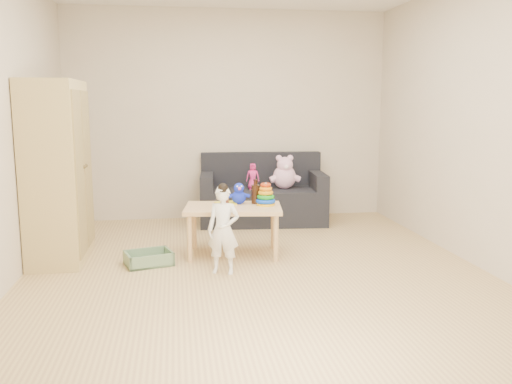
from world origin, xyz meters
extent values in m
plane|color=tan|center=(0.00, 0.00, 0.00)|extent=(4.50, 4.50, 0.00)
plane|color=beige|center=(0.00, 2.25, 1.30)|extent=(4.00, 0.00, 4.00)
plane|color=beige|center=(0.00, -2.25, 1.30)|extent=(4.00, 0.00, 4.00)
plane|color=beige|center=(-2.00, 0.00, 1.30)|extent=(0.00, 4.50, 4.50)
plane|color=beige|center=(2.00, 0.00, 1.30)|extent=(0.00, 4.50, 4.50)
cube|color=tan|center=(-1.76, 0.58, 0.83)|extent=(0.46, 0.92, 1.66)
cube|color=black|center=(0.37, 1.85, 0.21)|extent=(1.56, 0.87, 0.42)
cube|color=#ECC982|center=(-0.14, 0.47, 0.24)|extent=(0.98, 0.69, 0.48)
imported|color=white|center=(-0.28, -0.08, 0.37)|extent=(0.32, 0.26, 0.75)
imported|color=#F02D89|center=(0.24, 1.78, 0.58)|extent=(0.18, 0.13, 0.31)
cylinder|color=yellow|center=(0.18, 0.48, 0.49)|extent=(0.18, 0.18, 0.02)
cylinder|color=silver|center=(0.18, 0.48, 0.59)|extent=(0.02, 0.02, 0.21)
torus|color=blue|center=(0.18, 0.48, 0.52)|extent=(0.19, 0.19, 0.04)
torus|color=#169119|center=(0.18, 0.48, 0.56)|extent=(0.17, 0.17, 0.04)
torus|color=orange|center=(0.18, 0.48, 0.60)|extent=(0.15, 0.15, 0.04)
torus|color=orange|center=(0.18, 0.48, 0.64)|extent=(0.12, 0.12, 0.04)
torus|color=#BA310A|center=(0.18, 0.48, 0.68)|extent=(0.10, 0.10, 0.04)
cylinder|color=black|center=(0.09, 0.58, 0.57)|extent=(0.08, 0.08, 0.19)
cylinder|color=black|center=(0.09, 0.58, 0.68)|extent=(0.04, 0.04, 0.05)
cylinder|color=black|center=(0.09, 0.58, 0.71)|extent=(0.05, 0.05, 0.02)
cube|color=yellow|center=(-0.20, 0.59, 0.49)|extent=(0.21, 0.21, 0.01)
camera|label=1|loc=(-0.67, -4.60, 1.46)|focal=38.00mm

